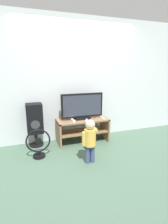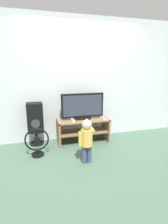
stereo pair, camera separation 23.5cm
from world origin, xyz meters
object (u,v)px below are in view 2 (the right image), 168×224
object	(u,v)px
remote_secondary	(86,120)
child	(87,138)
television	(83,107)
remote_primary	(103,118)
speaker_tower	(35,119)
floor_fan	(37,143)
game_console	(73,120)

from	to	relation	value
remote_secondary	child	xyz separation A→B (m)	(-0.21, -0.74, -0.07)
television	remote_primary	xyz separation A→B (m)	(0.42, -0.11, -0.26)
television	remote_primary	size ratio (longest dim) A/B	6.72
speaker_tower	remote_primary	bearing A→B (deg)	-8.57
child	remote_primary	bearing A→B (deg)	52.87
child	floor_fan	world-z (taller)	child
television	floor_fan	size ratio (longest dim) A/B	1.71
child	floor_fan	size ratio (longest dim) A/B	1.43
remote_primary	remote_secondary	bearing A→B (deg)	-175.61
floor_fan	speaker_tower	bearing A→B (deg)	90.90
speaker_tower	floor_fan	size ratio (longest dim) A/B	1.67
floor_fan	game_console	bearing A→B (deg)	22.65
game_console	television	bearing A→B (deg)	26.45
television	remote_primary	world-z (taller)	television
remote_secondary	speaker_tower	size ratio (longest dim) A/B	0.15
remote_primary	speaker_tower	bearing A→B (deg)	171.43
remote_primary	floor_fan	world-z (taller)	remote_primary
child	speaker_tower	size ratio (longest dim) A/B	0.86
remote_primary	child	distance (m)	0.97
remote_secondary	floor_fan	xyz separation A→B (m)	(-1.01, -0.28, -0.28)
speaker_tower	floor_fan	distance (m)	0.61
television	remote_primary	distance (m)	0.50
game_console	child	world-z (taller)	child
television	remote_secondary	world-z (taller)	television
television	speaker_tower	xyz separation A→B (m)	(-0.97, 0.10, -0.22)
speaker_tower	floor_fan	bearing A→B (deg)	-89.10
child	floor_fan	bearing A→B (deg)	150.13
speaker_tower	floor_fan	world-z (taller)	speaker_tower
television	child	distance (m)	0.95
remote_secondary	speaker_tower	bearing A→B (deg)	166.82
television	child	xyz separation A→B (m)	(-0.16, -0.88, -0.33)
television	game_console	size ratio (longest dim) A/B	4.55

